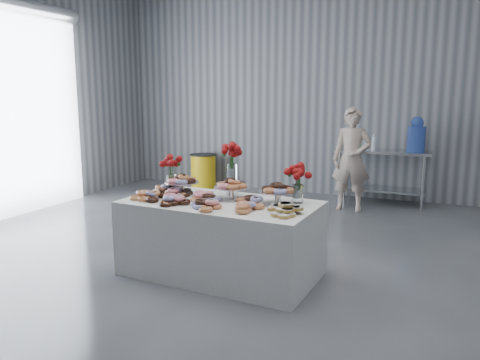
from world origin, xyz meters
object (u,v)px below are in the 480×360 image
object	(u,v)px
prep_table	(382,167)
person	(352,159)
water_jug	(416,136)
display_table	(221,238)
trash_barrel	(203,171)

from	to	relation	value
prep_table	person	size ratio (longest dim) A/B	0.93
water_jug	prep_table	bearing A→B (deg)	180.00
display_table	water_jug	distance (m)	4.25
display_table	trash_barrel	size ratio (longest dim) A/B	2.87
display_table	trash_barrel	distance (m)	4.48
display_table	water_jug	xyz separation A→B (m)	(1.58, 3.87, 0.77)
prep_table	water_jug	xyz separation A→B (m)	(0.50, -0.00, 0.53)
display_table	prep_table	size ratio (longest dim) A/B	1.27
display_table	prep_table	world-z (taller)	prep_table
person	trash_barrel	world-z (taller)	person
display_table	trash_barrel	xyz separation A→B (m)	(-2.26, 3.87, -0.04)
person	trash_barrel	size ratio (longest dim) A/B	2.42
display_table	trash_barrel	bearing A→B (deg)	120.25
water_jug	person	world-z (taller)	person
water_jug	trash_barrel	bearing A→B (deg)	180.00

